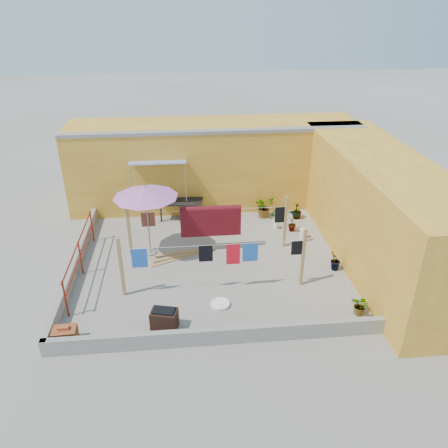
{
  "coord_description": "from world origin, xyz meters",
  "views": [
    {
      "loc": [
        -0.72,
        -11.52,
        7.33
      ],
      "look_at": [
        0.45,
        0.3,
        1.19
      ],
      "focal_mm": 35.0,
      "sensor_mm": 36.0,
      "label": 1
    }
  ],
  "objects_px": {
    "outdoor_table": "(181,202)",
    "brazier": "(164,319)",
    "plant_back_a": "(264,207)",
    "water_jug_a": "(303,233)",
    "patio_umbrella": "(145,192)",
    "white_basin": "(220,304)",
    "water_jug_b": "(276,225)",
    "brick_stack": "(65,336)",
    "green_hose": "(278,213)"
  },
  "relations": [
    {
      "from": "patio_umbrella",
      "to": "white_basin",
      "type": "xyz_separation_m",
      "value": [
        1.99,
        -2.9,
        -2.09
      ]
    },
    {
      "from": "brazier",
      "to": "white_basin",
      "type": "xyz_separation_m",
      "value": [
        1.46,
        0.78,
        -0.23
      ]
    },
    {
      "from": "green_hose",
      "to": "white_basin",
      "type": "bearing_deg",
      "value": -116.97
    },
    {
      "from": "brazier",
      "to": "white_basin",
      "type": "distance_m",
      "value": 1.67
    },
    {
      "from": "brazier",
      "to": "plant_back_a",
      "type": "relative_size",
      "value": 0.89
    },
    {
      "from": "outdoor_table",
      "to": "brazier",
      "type": "xyz_separation_m",
      "value": [
        -0.48,
        -6.12,
        -0.39
      ]
    },
    {
      "from": "brazier",
      "to": "green_hose",
      "type": "relative_size",
      "value": 1.38
    },
    {
      "from": "brick_stack",
      "to": "green_hose",
      "type": "relative_size",
      "value": 1.1
    },
    {
      "from": "outdoor_table",
      "to": "brazier",
      "type": "relative_size",
      "value": 2.34
    },
    {
      "from": "white_basin",
      "to": "plant_back_a",
      "type": "bearing_deg",
      "value": 67.8
    },
    {
      "from": "green_hose",
      "to": "brazier",
      "type": "bearing_deg",
      "value": -124.31
    },
    {
      "from": "outdoor_table",
      "to": "green_hose",
      "type": "xyz_separation_m",
      "value": [
        3.69,
        0.0,
        -0.63
      ]
    },
    {
      "from": "white_basin",
      "to": "water_jug_a",
      "type": "height_order",
      "value": "water_jug_a"
    },
    {
      "from": "outdoor_table",
      "to": "water_jug_b",
      "type": "bearing_deg",
      "value": -18.54
    },
    {
      "from": "green_hose",
      "to": "outdoor_table",
      "type": "bearing_deg",
      "value": -180.0
    },
    {
      "from": "water_jug_b",
      "to": "green_hose",
      "type": "height_order",
      "value": "water_jug_b"
    },
    {
      "from": "outdoor_table",
      "to": "plant_back_a",
      "type": "distance_m",
      "value": 3.12
    },
    {
      "from": "outdoor_table",
      "to": "water_jug_a",
      "type": "height_order",
      "value": "outdoor_table"
    },
    {
      "from": "patio_umbrella",
      "to": "plant_back_a",
      "type": "height_order",
      "value": "patio_umbrella"
    },
    {
      "from": "white_basin",
      "to": "water_jug_b",
      "type": "distance_m",
      "value": 4.84
    },
    {
      "from": "outdoor_table",
      "to": "plant_back_a",
      "type": "height_order",
      "value": "plant_back_a"
    },
    {
      "from": "outdoor_table",
      "to": "water_jug_b",
      "type": "distance_m",
      "value": 3.59
    },
    {
      "from": "brazier",
      "to": "water_jug_a",
      "type": "distance_m",
      "value": 6.28
    },
    {
      "from": "brick_stack",
      "to": "green_hose",
      "type": "height_order",
      "value": "brick_stack"
    },
    {
      "from": "white_basin",
      "to": "green_hose",
      "type": "distance_m",
      "value": 5.99
    },
    {
      "from": "outdoor_table",
      "to": "white_basin",
      "type": "height_order",
      "value": "outdoor_table"
    },
    {
      "from": "green_hose",
      "to": "water_jug_a",
      "type": "bearing_deg",
      "value": -76.04
    },
    {
      "from": "green_hose",
      "to": "patio_umbrella",
      "type": "bearing_deg",
      "value": -152.63
    },
    {
      "from": "plant_back_a",
      "to": "water_jug_a",
      "type": "bearing_deg",
      "value": -59.31
    },
    {
      "from": "brazier",
      "to": "plant_back_a",
      "type": "height_order",
      "value": "plant_back_a"
    },
    {
      "from": "patio_umbrella",
      "to": "green_hose",
      "type": "xyz_separation_m",
      "value": [
        4.71,
        2.44,
        -2.11
      ]
    },
    {
      "from": "green_hose",
      "to": "plant_back_a",
      "type": "xyz_separation_m",
      "value": [
        -0.59,
        -0.12,
        0.37
      ]
    },
    {
      "from": "water_jug_b",
      "to": "plant_back_a",
      "type": "xyz_separation_m",
      "value": [
        -0.25,
        1.01,
        0.26
      ]
    },
    {
      "from": "outdoor_table",
      "to": "plant_back_a",
      "type": "bearing_deg",
      "value": -2.13
    },
    {
      "from": "brick_stack",
      "to": "brazier",
      "type": "distance_m",
      "value": 2.37
    },
    {
      "from": "brick_stack",
      "to": "white_basin",
      "type": "xyz_separation_m",
      "value": [
        3.81,
        1.06,
        -0.16
      ]
    },
    {
      "from": "patio_umbrella",
      "to": "water_jug_b",
      "type": "height_order",
      "value": "patio_umbrella"
    },
    {
      "from": "water_jug_b",
      "to": "outdoor_table",
      "type": "bearing_deg",
      "value": 161.46
    },
    {
      "from": "patio_umbrella",
      "to": "green_hose",
      "type": "relative_size",
      "value": 4.56
    },
    {
      "from": "patio_umbrella",
      "to": "water_jug_b",
      "type": "xyz_separation_m",
      "value": [
        4.38,
        1.31,
        -2.0
      ]
    },
    {
      "from": "brick_stack",
      "to": "water_jug_b",
      "type": "bearing_deg",
      "value": 40.41
    },
    {
      "from": "brick_stack",
      "to": "plant_back_a",
      "type": "bearing_deg",
      "value": 46.62
    },
    {
      "from": "outdoor_table",
      "to": "plant_back_a",
      "type": "relative_size",
      "value": 2.09
    },
    {
      "from": "brick_stack",
      "to": "green_hose",
      "type": "distance_m",
      "value": 9.14
    },
    {
      "from": "brazier",
      "to": "water_jug_a",
      "type": "relative_size",
      "value": 1.91
    },
    {
      "from": "patio_umbrella",
      "to": "water_jug_a",
      "type": "bearing_deg",
      "value": 6.0
    },
    {
      "from": "water_jug_a",
      "to": "patio_umbrella",
      "type": "bearing_deg",
      "value": -174.0
    },
    {
      "from": "white_basin",
      "to": "patio_umbrella",
      "type": "bearing_deg",
      "value": 124.45
    },
    {
      "from": "water_jug_a",
      "to": "green_hose",
      "type": "relative_size",
      "value": 0.72
    },
    {
      "from": "plant_back_a",
      "to": "brick_stack",
      "type": "bearing_deg",
      "value": -133.38
    }
  ]
}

